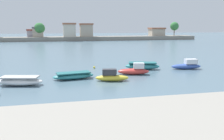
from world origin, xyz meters
TOP-DOWN VIEW (x-y plane):
  - ground_plane at (0.00, 0.00)m, footprint 400.00×400.00m
  - seawall_embankment at (0.00, -6.38)m, footprint 92.13×7.21m
  - moored_boat_1 at (-10.20, 11.39)m, footprint 5.56×3.07m
  - moored_boat_2 at (-3.96, 13.41)m, footprint 5.57×2.69m
  - moored_boat_3 at (0.62, 11.27)m, footprint 4.33×2.09m
  - moored_boat_4 at (4.60, 14.46)m, footprint 4.65×2.46m
  - moored_boat_5 at (7.13, 18.11)m, footprint 5.71×3.39m
  - moored_boat_6 at (14.17, 16.82)m, footprint 4.95×2.10m
  - mooring_buoy_0 at (0.49, 15.32)m, footprint 0.26×0.26m
  - mooring_buoy_1 at (-0.20, 20.57)m, footprint 0.34×0.34m
  - distant_shoreline at (-1.87, 94.43)m, footprint 119.57×9.34m

SIDE VIEW (x-z plane):
  - ground_plane at x=0.00m, z-range 0.00..0.00m
  - mooring_buoy_0 at x=0.49m, z-range 0.00..0.26m
  - mooring_buoy_1 at x=-0.20m, z-range 0.00..0.34m
  - moored_boat_2 at x=-3.96m, z-range -0.02..0.86m
  - moored_boat_1 at x=-10.20m, z-range -0.02..1.01m
  - moored_boat_5 at x=7.13m, z-range -0.02..1.10m
  - moored_boat_3 at x=0.62m, z-range -0.21..1.29m
  - moored_boat_4 at x=4.60m, z-range -0.28..1.38m
  - moored_boat_6 at x=14.17m, z-range -0.21..1.37m
  - seawall_embankment at x=0.00m, z-range 0.00..2.15m
  - distant_shoreline at x=-1.87m, z-range -2.09..6.98m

